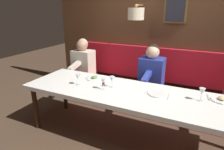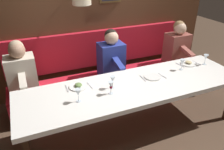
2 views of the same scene
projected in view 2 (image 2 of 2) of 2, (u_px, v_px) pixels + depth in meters
name	position (u px, v px, depth m)	size (l,w,h in m)	color
ground_plane	(133.00, 128.00, 3.26)	(12.00, 12.00, 0.00)	#4C3828
dining_table	(135.00, 88.00, 2.94)	(0.90, 3.03, 0.74)	silver
banquette_bench	(109.00, 87.00, 3.88)	(0.52, 3.23, 0.45)	red
back_wall_panel	(96.00, 14.00, 3.82)	(0.59, 4.43, 2.90)	#51331E
diner_nearest	(177.00, 44.00, 4.07)	(0.60, 0.40, 0.79)	#934C42
diner_near	(111.00, 55.00, 3.62)	(0.60, 0.40, 0.79)	#283893
diner_middle	(21.00, 70.00, 3.14)	(0.60, 0.40, 0.79)	beige
place_setting_0	(79.00, 86.00, 2.86)	(0.24, 0.32, 0.05)	white
place_setting_1	(153.00, 77.00, 3.10)	(0.24, 0.32, 0.01)	silver
place_setting_2	(188.00, 63.00, 3.48)	(0.24, 0.33, 0.05)	white
wine_glass_0	(182.00, 62.00, 3.26)	(0.07, 0.07, 0.16)	silver
wine_glass_1	(206.00, 57.00, 3.42)	(0.07, 0.07, 0.16)	silver
wine_glass_2	(113.00, 80.00, 2.79)	(0.07, 0.07, 0.16)	silver
wine_glass_3	(78.00, 93.00, 2.52)	(0.07, 0.07, 0.16)	silver
wine_glass_4	(111.00, 85.00, 2.67)	(0.07, 0.07, 0.16)	silver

